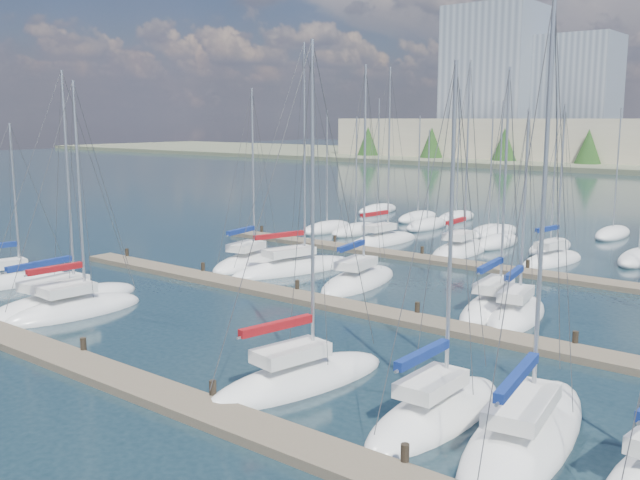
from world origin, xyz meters
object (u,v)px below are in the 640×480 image
Objects in this scene: sailboat_n at (382,241)px; sailboat_b at (62,303)px; sailboat_p at (552,260)px; sailboat_i at (295,268)px; sailboat_h at (249,262)px; sailboat_c at (75,310)px; sailboat_e at (436,413)px; sailboat_f at (525,434)px; sailboat_d at (299,380)px; sailboat_k at (495,304)px; sailboat_o at (460,250)px; sailboat_a at (11,282)px; sailboat_j at (359,281)px; sailboat_l at (516,315)px.

sailboat_n reaches higher than sailboat_b.
sailboat_p is 0.75× the size of sailboat_i.
sailboat_h is 1.01× the size of sailboat_c.
sailboat_b is (-4.00, -14.70, -0.02)m from sailboat_i.
sailboat_f reaches higher than sailboat_e.
sailboat_b is at bearing 171.51° from sailboat_f.
sailboat_b is (-17.53, 0.81, -0.02)m from sailboat_d.
sailboat_e is 1.00× the size of sailboat_c.
sailboat_c is at bearing -145.11° from sailboat_k.
sailboat_o is 31.09m from sailboat_e.
sailboat_b is (-16.42, -27.95, -0.02)m from sailboat_p.
sailboat_f is 26.18m from sailboat_b.
sailboat_h is 0.94× the size of sailboat_d.
sailboat_a is (-10.78, -13.99, -0.01)m from sailboat_i.
sailboat_d is at bearing -7.04° from sailboat_b.
sailboat_o is at bearing 112.64° from sailboat_f.
sailboat_b is (6.78, -0.71, -0.01)m from sailboat_a.
sailboat_i is 26.59m from sailboat_f.
sailboat_k reaches higher than sailboat_c.
sailboat_j is at bearing 11.27° from sailboat_i.
sailboat_j is 21.21m from sailboat_a.
sailboat_e is 1.12× the size of sailboat_l.
sailboat_a is at bearing -172.99° from sailboat_d.
sailboat_n reaches higher than sailboat_a.
sailboat_a is at bearing -120.08° from sailboat_p.
sailboat_a is 0.79× the size of sailboat_k.
sailboat_k is at bearing 13.57° from sailboat_i.
sailboat_a is at bearing -104.40° from sailboat_n.
sailboat_o is at bearing -166.89° from sailboat_p.
sailboat_n is 1.31× the size of sailboat_l.
sailboat_f is 1.29× the size of sailboat_l.
sailboat_p is at bearing 100.69° from sailboat_f.
sailboat_o reaches higher than sailboat_h.
sailboat_i reaches higher than sailboat_k.
sailboat_n is 0.95× the size of sailboat_i.
sailboat_o is 13.29m from sailboat_j.
sailboat_a is at bearing 177.76° from sailboat_e.
sailboat_p is at bearing 53.06° from sailboat_j.
sailboat_n is 1.10× the size of sailboat_k.
sailboat_l is (20.02, -1.18, 0.00)m from sailboat_h.
sailboat_c is at bearing -127.19° from sailboat_j.
sailboat_e is 21.28m from sailboat_c.
sailboat_o is 29.06m from sailboat_c.
sailboat_b reaches higher than sailboat_e.
sailboat_f is 1.08× the size of sailboat_k.
sailboat_h is at bearing 72.73° from sailboat_a.
sailboat_j is at bearing 132.79° from sailboat_e.
sailboat_o is at bearing 116.42° from sailboat_d.
sailboat_c is (-7.60, -14.77, 0.00)m from sailboat_j.
sailboat_b is at bearing -149.01° from sailboat_k.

